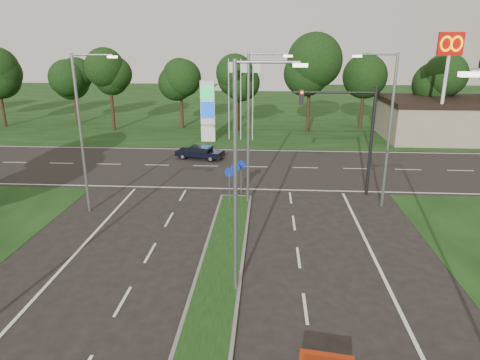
{
  "coord_description": "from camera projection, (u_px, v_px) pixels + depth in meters",
  "views": [
    {
      "loc": [
        1.96,
        -8.92,
        9.54
      ],
      "look_at": [
        0.46,
        13.75,
        2.2
      ],
      "focal_mm": 32.0,
      "sensor_mm": 36.0,
      "label": 1
    }
  ],
  "objects": [
    {
      "name": "median_signs",
      "position": [
        235.0,
        174.0,
        26.57
      ],
      "size": [
        1.16,
        1.76,
        2.38
      ],
      "color": "gray",
      "rests_on": "ground"
    },
    {
      "name": "cross_road",
      "position": [
        243.0,
        167.0,
        34.31
      ],
      "size": [
        160.0,
        12.0,
        0.02
      ],
      "primitive_type": "cube",
      "color": "black",
      "rests_on": "ground"
    },
    {
      "name": "streetlight_right_far",
      "position": [
        387.0,
        123.0,
        24.61
      ],
      "size": [
        2.53,
        0.22,
        9.0
      ],
      "rotation": [
        0.0,
        0.0,
        3.14
      ],
      "color": "gray",
      "rests_on": "ground"
    },
    {
      "name": "median_kerb",
      "position": [
        209.0,
        320.0,
        15.31
      ],
      "size": [
        2.0,
        26.0,
        0.12
      ],
      "primitive_type": "cube",
      "color": "slate",
      "rests_on": "ground"
    },
    {
      "name": "traffic_signal",
      "position": [
        352.0,
        124.0,
        26.73
      ],
      "size": [
        5.1,
        0.42,
        7.0
      ],
      "color": "black",
      "rests_on": "ground"
    },
    {
      "name": "gas_pylon",
      "position": [
        210.0,
        110.0,
        42.16
      ],
      "size": [
        5.8,
        1.26,
        8.0
      ],
      "color": "silver",
      "rests_on": "ground"
    },
    {
      "name": "verge_far",
      "position": [
        255.0,
        109.0,
        63.75
      ],
      "size": [
        160.0,
        50.0,
        0.02
      ],
      "primitive_type": "cube",
      "color": "black",
      "rests_on": "ground"
    },
    {
      "name": "streetlight_left_far",
      "position": [
        83.0,
        126.0,
        23.78
      ],
      "size": [
        2.53,
        0.22,
        9.0
      ],
      "color": "gray",
      "rests_on": "ground"
    },
    {
      "name": "streetlight_median_near",
      "position": [
        241.0,
        170.0,
        15.6
      ],
      "size": [
        2.53,
        0.22,
        9.0
      ],
      "color": "gray",
      "rests_on": "ground"
    },
    {
      "name": "treeline_far",
      "position": [
        252.0,
        68.0,
        47.33
      ],
      "size": [
        6.0,
        6.0,
        9.9
      ],
      "color": "black",
      "rests_on": "ground"
    },
    {
      "name": "navy_sedan",
      "position": [
        200.0,
        152.0,
        36.5
      ],
      "size": [
        4.21,
        2.5,
        1.08
      ],
      "rotation": [
        0.0,
        0.0,
        1.33
      ],
      "color": "black",
      "rests_on": "ground"
    },
    {
      "name": "mcdonalds_sign",
      "position": [
        448.0,
        60.0,
        38.3
      ],
      "size": [
        2.2,
        0.47,
        10.4
      ],
      "color": "silver",
      "rests_on": "ground"
    },
    {
      "name": "commercial_building",
      "position": [
        464.0,
        119.0,
        43.71
      ],
      "size": [
        16.0,
        9.0,
        4.0
      ],
      "primitive_type": "cube",
      "color": "gray",
      "rests_on": "ground"
    },
    {
      "name": "streetlight_median_far",
      "position": [
        252.0,
        122.0,
        25.09
      ],
      "size": [
        2.53,
        0.22,
        9.0
      ],
      "color": "gray",
      "rests_on": "ground"
    }
  ]
}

